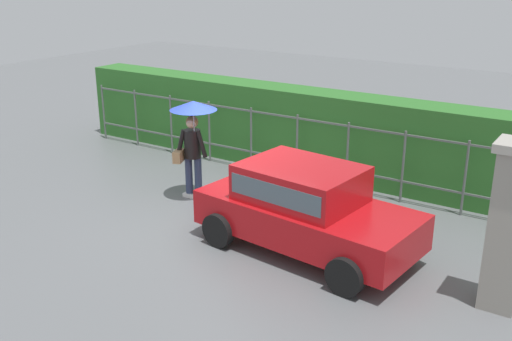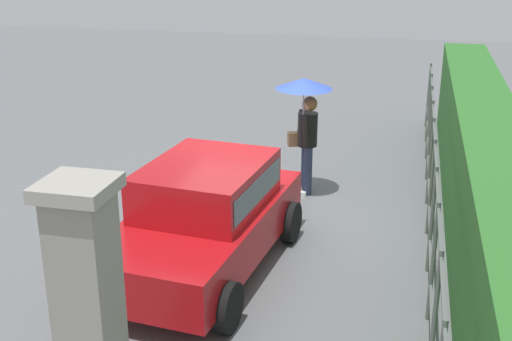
# 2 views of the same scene
# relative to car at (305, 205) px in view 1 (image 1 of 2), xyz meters

# --- Properties ---
(ground_plane) EXTENTS (40.00, 40.00, 0.00)m
(ground_plane) POSITION_rel_car_xyz_m (-1.71, 0.27, -0.80)
(ground_plane) COLOR slate
(car) EXTENTS (3.87, 2.18, 1.48)m
(car) POSITION_rel_car_xyz_m (0.00, 0.00, 0.00)
(car) COLOR #B71116
(car) RESTS_ON ground
(pedestrian) EXTENTS (0.94, 0.94, 2.06)m
(pedestrian) POSITION_rel_car_xyz_m (-3.03, 0.83, 0.68)
(pedestrian) COLOR #2D3856
(pedestrian) RESTS_ON ground
(gate_pillar) EXTENTS (0.60, 0.60, 2.42)m
(gate_pillar) POSITION_rel_car_xyz_m (3.15, -0.05, 0.44)
(gate_pillar) COLOR gray
(gate_pillar) RESTS_ON ground
(fence_section) EXTENTS (12.22, 0.05, 1.50)m
(fence_section) POSITION_rel_car_xyz_m (-1.81, 2.94, 0.02)
(fence_section) COLOR #59605B
(fence_section) RESTS_ON ground
(hedge_row) EXTENTS (13.17, 0.90, 1.90)m
(hedge_row) POSITION_rel_car_xyz_m (-1.81, 3.66, 0.15)
(hedge_row) COLOR #2D6B28
(hedge_row) RESTS_ON ground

